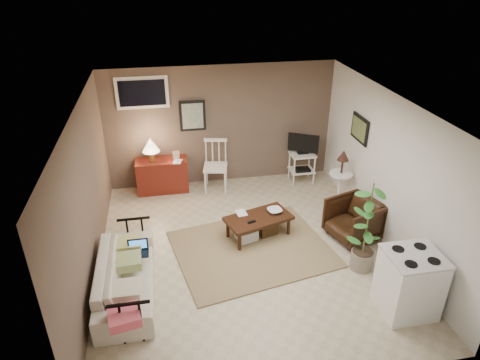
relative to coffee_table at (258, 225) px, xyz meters
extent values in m
plane|color=#C1B293|center=(-0.28, -0.35, -0.23)|extent=(5.00, 5.00, 0.00)
cube|color=black|center=(-0.83, 2.13, 1.22)|extent=(0.50, 0.03, 0.60)
cube|color=black|center=(1.95, 0.70, 1.29)|extent=(0.03, 0.60, 0.45)
cube|color=white|center=(-1.73, 2.13, 1.72)|extent=(0.96, 0.03, 0.60)
cube|color=#8A7950|center=(-0.17, -0.33, -0.21)|extent=(2.68, 2.30, 0.02)
cube|color=black|center=(0.01, 0.00, 0.13)|extent=(1.19, 0.85, 0.05)
cylinder|color=black|center=(-0.37, -0.33, -0.06)|extent=(0.06, 0.06, 0.34)
cylinder|color=black|center=(0.51, -0.05, -0.06)|extent=(0.06, 0.06, 0.34)
cylinder|color=black|center=(-0.50, 0.06, -0.06)|extent=(0.06, 0.06, 0.34)
cylinder|color=black|center=(0.39, 0.34, -0.06)|extent=(0.06, 0.06, 0.34)
cube|color=black|center=(-0.14, -0.14, 0.17)|extent=(0.14, 0.08, 0.02)
cube|color=#4B371A|center=(0.16, 0.05, -0.10)|extent=(0.38, 0.35, 0.23)
cube|color=silver|center=(-0.21, -0.06, -0.12)|extent=(0.38, 0.35, 0.20)
imported|color=#EFE5CE|center=(-2.08, -0.97, 0.14)|extent=(0.55, 1.88, 0.73)
cube|color=black|center=(-1.90, -0.69, 0.20)|extent=(0.29, 0.20, 0.01)
cube|color=black|center=(-1.90, -0.59, 0.30)|extent=(0.29, 0.01, 0.18)
cube|color=#3178DE|center=(-1.90, -0.60, 0.30)|extent=(0.24, 0.00, 0.14)
cube|color=maroon|center=(-1.50, 1.92, 0.11)|extent=(0.99, 0.44, 0.66)
cylinder|color=#B7A046|center=(-1.67, 1.88, 0.55)|extent=(0.11, 0.11, 0.22)
cone|color=#FFE2B7|center=(-1.67, 1.88, 0.79)|extent=(0.33, 0.33, 0.26)
cube|color=tan|center=(-1.20, 1.94, 0.51)|extent=(0.13, 0.02, 0.17)
cube|color=white|center=(-0.46, 1.79, 0.25)|extent=(0.53, 0.53, 0.04)
cylinder|color=white|center=(-0.69, 1.64, 0.00)|extent=(0.04, 0.04, 0.45)
cylinder|color=white|center=(-0.30, 1.56, 0.00)|extent=(0.04, 0.04, 0.45)
cylinder|color=white|center=(-0.61, 2.02, 0.00)|extent=(0.04, 0.04, 0.45)
cylinder|color=white|center=(-0.23, 1.94, 0.00)|extent=(0.04, 0.04, 0.45)
cube|color=white|center=(-0.42, 1.99, 0.75)|extent=(0.45, 0.13, 0.06)
cube|color=white|center=(1.33, 1.80, 0.38)|extent=(0.49, 0.40, 0.04)
cube|color=white|center=(1.33, 1.80, 0.02)|extent=(0.49, 0.40, 0.03)
cylinder|color=white|center=(1.12, 1.63, 0.08)|extent=(0.03, 0.03, 0.62)
cylinder|color=white|center=(1.54, 1.63, 0.08)|extent=(0.03, 0.03, 0.62)
cylinder|color=white|center=(1.12, 1.96, 0.08)|extent=(0.03, 0.03, 0.62)
cylinder|color=white|center=(1.54, 1.96, 0.08)|extent=(0.03, 0.03, 0.62)
cube|color=black|center=(1.33, 1.80, 0.42)|extent=(0.22, 0.12, 0.03)
cube|color=black|center=(1.33, 1.80, 0.63)|extent=(0.56, 0.35, 0.37)
cube|color=#FC8862|center=(1.33, 1.80, 0.63)|extent=(0.47, 0.27, 0.30)
cube|color=black|center=(1.33, 1.75, 0.04)|extent=(0.31, 0.22, 0.09)
cylinder|color=white|center=(1.70, 0.71, -0.21)|extent=(0.30, 0.30, 0.03)
cylinder|color=white|center=(1.70, 0.71, 0.11)|extent=(0.06, 0.06, 0.63)
cylinder|color=white|center=(1.70, 0.71, 0.44)|extent=(0.42, 0.42, 0.03)
cylinder|color=black|center=(1.70, 0.71, 0.60)|extent=(0.04, 0.04, 0.27)
cone|color=#351B15|center=(1.70, 0.71, 0.81)|extent=(0.21, 0.21, 0.19)
imported|color=black|center=(1.54, -0.31, 0.15)|extent=(0.88, 0.91, 0.75)
cylinder|color=gray|center=(1.35, -1.08, -0.08)|extent=(0.33, 0.33, 0.29)
cylinder|color=#4C602D|center=(1.35, -1.08, 0.65)|extent=(0.02, 0.02, 1.15)
cube|color=white|center=(1.54, -1.98, 0.20)|extent=(0.67, 0.62, 0.86)
cube|color=silver|center=(1.54, -1.98, 0.65)|extent=(0.69, 0.64, 0.03)
cylinder|color=black|center=(1.39, -2.13, 0.66)|extent=(0.15, 0.15, 0.01)
cylinder|color=black|center=(1.69, -2.13, 0.66)|extent=(0.15, 0.15, 0.01)
cylinder|color=black|center=(1.39, -1.83, 0.66)|extent=(0.15, 0.15, 0.01)
cylinder|color=black|center=(1.69, -1.83, 0.66)|extent=(0.15, 0.15, 0.01)
imported|color=black|center=(0.30, 0.10, 0.28)|extent=(0.24, 0.10, 0.24)
imported|color=black|center=(-0.33, 0.15, 0.27)|extent=(0.17, 0.04, 0.22)
imported|color=black|center=(-1.27, 1.79, 0.55)|extent=(0.16, 0.07, 0.22)
camera|label=1|loc=(-1.39, -5.76, 3.94)|focal=32.00mm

